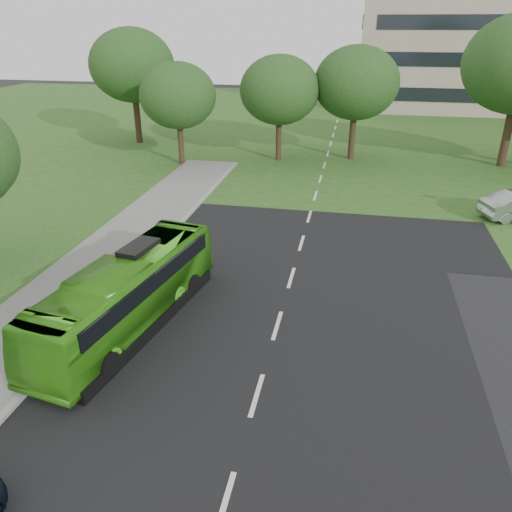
# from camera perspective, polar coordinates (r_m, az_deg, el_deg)

# --- Properties ---
(ground) EXTENTS (160.00, 160.00, 0.00)m
(ground) POSITION_cam_1_polar(r_m,az_deg,el_deg) (17.63, 1.38, -11.45)
(ground) COLOR black
(ground) RESTS_ON ground
(street_surfaces) EXTENTS (120.00, 120.00, 0.15)m
(street_surfaces) POSITION_cam_1_polar(r_m,az_deg,el_deg) (38.27, 6.88, 9.10)
(street_surfaces) COLOR black
(street_surfaces) RESTS_ON ground
(tree_park_a) EXTENTS (5.92, 5.92, 7.87)m
(tree_park_a) POSITION_cam_1_polar(r_m,az_deg,el_deg) (40.92, -8.93, 17.64)
(tree_park_a) COLOR black
(tree_park_a) RESTS_ON ground
(tree_park_b) EXTENTS (6.34, 6.34, 8.32)m
(tree_park_b) POSITION_cam_1_polar(r_m,az_deg,el_deg) (41.73, 2.71, 18.41)
(tree_park_b) COLOR black
(tree_park_b) RESTS_ON ground
(tree_park_c) EXTENTS (6.77, 6.77, 8.99)m
(tree_park_c) POSITION_cam_1_polar(r_m,az_deg,el_deg) (42.75, 11.41, 18.80)
(tree_park_c) COLOR black
(tree_park_c) RESTS_ON ground
(tree_park_f) EXTENTS (7.64, 7.64, 10.20)m
(tree_park_f) POSITION_cam_1_polar(r_m,az_deg,el_deg) (49.57, -13.97, 20.37)
(tree_park_f) COLOR black
(tree_park_f) RESTS_ON ground
(bus) EXTENTS (3.86, 10.03, 2.73)m
(bus) POSITION_cam_1_polar(r_m,az_deg,el_deg) (19.23, -14.42, -4.12)
(bus) COLOR #43A41C
(bus) RESTS_ON ground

